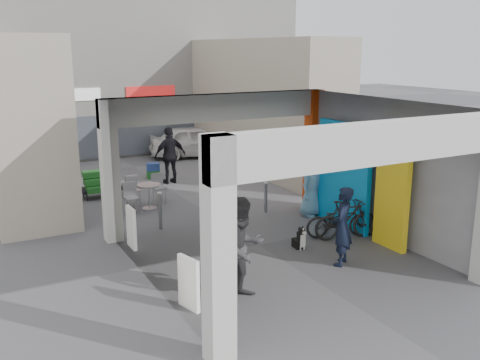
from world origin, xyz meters
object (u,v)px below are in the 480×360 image
produce_stand (102,187)px  bicycle_front (339,220)px  man_back_turned (242,249)px  man_elderly (311,185)px  white_van (196,141)px  border_collie (300,239)px  cafe_set (143,197)px  bicycle_rear (346,219)px  man_crates (170,155)px  man_with_dog (342,226)px

produce_stand → bicycle_front: bearing=-50.4°
man_back_turned → man_elderly: 5.56m
produce_stand → white_van: bearing=47.3°
border_collie → cafe_set: bearing=118.9°
man_back_turned → white_van: (4.73, 13.04, -0.32)m
man_back_turned → border_collie: bearing=21.4°
bicycle_front → white_van: size_ratio=0.42×
bicycle_rear → man_crates: bearing=26.1°
cafe_set → white_van: (4.49, 6.28, 0.37)m
border_collie → man_with_dog: 1.41m
man_with_dog → white_van: 12.78m
border_collie → man_with_dog: (0.26, -1.22, 0.65)m
produce_stand → white_van: size_ratio=0.32×
man_with_dog → bicycle_rear: man_with_dog is taller
produce_stand → border_collie: produce_stand is taller
man_with_dog → man_elderly: (1.49, 3.22, 0.02)m
man_back_turned → bicycle_rear: bearing=10.9°
cafe_set → bicycle_front: size_ratio=0.86×
man_with_dog → man_back_turned: (-2.70, -0.42, 0.12)m
produce_stand → cafe_set: bearing=-57.7°
man_crates → cafe_set: bearing=48.4°
man_crates → bicycle_front: 7.46m
bicycle_front → produce_stand: bearing=51.3°
produce_stand → man_crates: bearing=20.2°
produce_stand → man_with_dog: (3.27, -8.01, 0.55)m
produce_stand → man_back_turned: 8.48m
cafe_set → man_crates: (1.79, 2.32, 0.68)m
cafe_set → produce_stand: bearing=116.0°
cafe_set → white_van: white_van is taller
cafe_set → produce_stand: (-0.81, 1.67, 0.02)m
white_van → man_crates: bearing=158.7°
produce_stand → border_collie: size_ratio=2.21×
man_with_dog → white_van: (2.03, 12.62, -0.19)m
man_crates → border_collie: bearing=89.3°
border_collie → man_elderly: man_elderly is taller
man_with_dog → man_back_turned: bearing=-29.5°
man_with_dog → border_collie: bearing=-116.4°
produce_stand → man_with_dog: bearing=-61.5°
man_crates → bicycle_front: (1.73, -7.23, -0.55)m
cafe_set → bicycle_rear: size_ratio=0.87×
cafe_set → produce_stand: size_ratio=1.15×
cafe_set → bicycle_front: (3.52, -4.91, 0.13)m
border_collie → bicycle_rear: (1.39, 0.02, 0.28)m
cafe_set → produce_stand: 1.86m
man_with_dog → bicycle_rear: size_ratio=1.05×
white_van → man_elderly: bearing=-170.3°
man_elderly → bicycle_front: (-0.43, -1.80, -0.45)m
cafe_set → man_with_dog: man_with_dog is taller
cafe_set → man_back_turned: size_ratio=0.73×
cafe_set → border_collie: 5.58m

